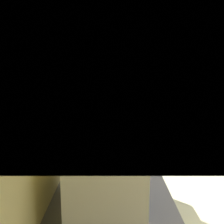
{
  "coord_description": "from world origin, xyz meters",
  "views": [
    {
      "loc": [
        -1.39,
        1.32,
        1.54
      ],
      "look_at": [
        -0.26,
        1.32,
        1.35
      ],
      "focal_mm": 39.27,
      "sensor_mm": 36.0,
      "label": 1
    }
  ],
  "objects": [
    {
      "name": "wall_back",
      "position": [
        0.0,
        1.68,
        1.41
      ],
      "size": [
        4.0,
        0.12,
        2.81
      ],
      "primitive_type": "cube",
      "color": "#DFCB7A",
      "rests_on": "ground_plane"
    },
    {
      "name": "oven_range",
      "position": [
        1.41,
        1.3,
        0.47
      ],
      "size": [
        0.61,
        0.65,
        1.09
      ],
      "color": "black",
      "rests_on": "ground_plane"
    },
    {
      "name": "microwave",
      "position": [
        -0.31,
        1.34,
        1.07
      ],
      "size": [
        0.48,
        0.34,
        0.33
      ],
      "color": "white",
      "rests_on": "counter_run"
    },
    {
      "name": "kettle",
      "position": [
        0.2,
        1.23,
        0.98
      ],
      "size": [
        0.16,
        0.12,
        0.17
      ],
      "color": "red",
      "rests_on": "counter_run"
    }
  ]
}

